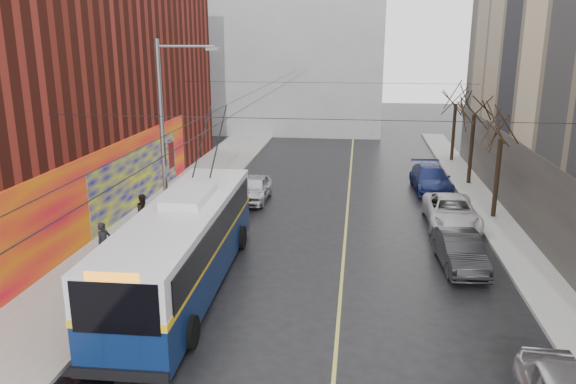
# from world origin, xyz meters

# --- Properties ---
(sidewalk_left) EXTENTS (4.00, 60.00, 0.15)m
(sidewalk_left) POSITION_xyz_m (-8.00, 12.00, 0.07)
(sidewalk_left) COLOR gray
(sidewalk_left) RESTS_ON ground
(sidewalk_right) EXTENTS (2.00, 60.00, 0.15)m
(sidewalk_right) POSITION_xyz_m (9.00, 12.00, 0.07)
(sidewalk_right) COLOR gray
(sidewalk_right) RESTS_ON ground
(lane_line) EXTENTS (0.12, 50.00, 0.01)m
(lane_line) POSITION_xyz_m (1.50, 14.00, 0.00)
(lane_line) COLOR #BFB74C
(lane_line) RESTS_ON ground
(building_left) EXTENTS (12.11, 36.00, 14.00)m
(building_left) POSITION_xyz_m (-15.99, 13.99, 6.99)
(building_left) COLOR #4F180F
(building_left) RESTS_ON ground
(building_far) EXTENTS (20.50, 12.10, 18.00)m
(building_far) POSITION_xyz_m (-6.00, 44.99, 9.02)
(building_far) COLOR gray
(building_far) RESTS_ON ground
(streetlight_pole) EXTENTS (2.65, 0.60, 9.00)m
(streetlight_pole) POSITION_xyz_m (-6.14, 10.00, 4.85)
(streetlight_pole) COLOR slate
(streetlight_pole) RESTS_ON ground
(catenary_wires) EXTENTS (18.00, 60.00, 0.22)m
(catenary_wires) POSITION_xyz_m (-2.54, 14.77, 6.25)
(catenary_wires) COLOR black
(tree_near) EXTENTS (3.20, 3.20, 6.40)m
(tree_near) POSITION_xyz_m (9.00, 16.00, 4.98)
(tree_near) COLOR black
(tree_near) RESTS_ON ground
(tree_mid) EXTENTS (3.20, 3.20, 6.68)m
(tree_mid) POSITION_xyz_m (9.00, 23.00, 5.25)
(tree_mid) COLOR black
(tree_mid) RESTS_ON ground
(tree_far) EXTENTS (3.20, 3.20, 6.57)m
(tree_far) POSITION_xyz_m (9.00, 30.00, 5.14)
(tree_far) COLOR black
(tree_far) RESTS_ON ground
(pigeons_flying) EXTENTS (2.72, 3.94, 2.10)m
(pigeons_flying) POSITION_xyz_m (-2.54, 10.02, 7.54)
(pigeons_flying) COLOR slate
(trolleybus) EXTENTS (3.23, 12.87, 6.06)m
(trolleybus) POSITION_xyz_m (-4.29, 6.01, 1.68)
(trolleybus) COLOR #091B46
(trolleybus) RESTS_ON ground
(parked_car_b) EXTENTS (1.81, 4.44, 1.43)m
(parked_car_b) POSITION_xyz_m (6.19, 9.24, 0.72)
(parked_car_b) COLOR #232325
(parked_car_b) RESTS_ON ground
(parked_car_c) EXTENTS (2.44, 5.26, 1.46)m
(parked_car_c) POSITION_xyz_m (6.65, 14.61, 0.73)
(parked_car_c) COLOR silver
(parked_car_c) RESTS_ON ground
(parked_car_d) EXTENTS (2.37, 5.28, 1.50)m
(parked_car_d) POSITION_xyz_m (6.43, 21.28, 0.75)
(parked_car_d) COLOR navy
(parked_car_d) RESTS_ON ground
(following_car) EXTENTS (1.74, 4.22, 1.43)m
(following_car) POSITION_xyz_m (-3.88, 17.79, 0.72)
(following_car) COLOR silver
(following_car) RESTS_ON ground
(pedestrian_a) EXTENTS (0.67, 0.78, 1.82)m
(pedestrian_a) POSITION_xyz_m (-8.01, 7.29, 1.06)
(pedestrian_a) COLOR black
(pedestrian_a) RESTS_ON sidewalk_left
(pedestrian_b) EXTENTS (1.02, 1.09, 1.78)m
(pedestrian_b) POSITION_xyz_m (-8.02, 11.62, 1.04)
(pedestrian_b) COLOR black
(pedestrian_b) RESTS_ON sidewalk_left
(pedestrian_c) EXTENTS (1.24, 1.11, 1.66)m
(pedestrian_c) POSITION_xyz_m (-6.50, 9.50, 0.98)
(pedestrian_c) COLOR black
(pedestrian_c) RESTS_ON sidewalk_left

